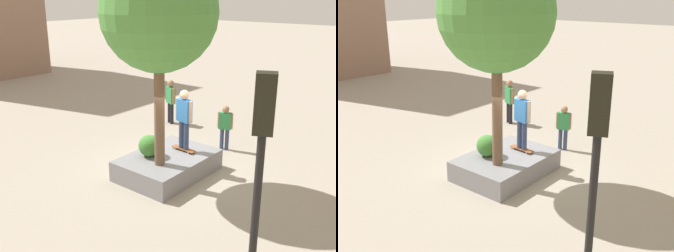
# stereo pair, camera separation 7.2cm
# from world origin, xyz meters

# --- Properties ---
(ground_plane) EXTENTS (120.00, 120.00, 0.00)m
(ground_plane) POSITION_xyz_m (0.00, 0.00, 0.00)
(ground_plane) COLOR #9E9384
(planter_ledge) EXTENTS (2.81, 1.96, 0.59)m
(planter_ledge) POSITION_xyz_m (0.34, 0.08, 0.29)
(planter_ledge) COLOR gray
(planter_ledge) RESTS_ON ground
(plaza_tree) EXTENTS (2.93, 2.93, 5.46)m
(plaza_tree) POSITION_xyz_m (0.94, 0.28, 4.56)
(plaza_tree) COLOR brown
(plaza_tree) RESTS_ON planter_ledge
(boxwood_shrub) EXTENTS (0.63, 0.63, 0.63)m
(boxwood_shrub) POSITION_xyz_m (0.70, -0.31, 0.90)
(boxwood_shrub) COLOR #3D7A33
(boxwood_shrub) RESTS_ON planter_ledge
(skateboard) EXTENTS (0.26, 0.81, 0.07)m
(skateboard) POSITION_xyz_m (-0.23, 0.21, 0.64)
(skateboard) COLOR brown
(skateboard) RESTS_ON planter_ledge
(skateboarder) EXTENTS (0.27, 0.60, 1.78)m
(skateboarder) POSITION_xyz_m (-0.23, 0.21, 1.69)
(skateboarder) COLOR navy
(skateboarder) RESTS_ON skateboard
(traffic_light_corner) EXTENTS (0.37, 0.36, 4.05)m
(traffic_light_corner) POSITION_xyz_m (3.68, 4.47, 2.79)
(traffic_light_corner) COLOR black
(traffic_light_corner) RESTS_ON ground
(passerby_with_bag) EXTENTS (0.30, 0.50, 1.53)m
(passerby_with_bag) POSITION_xyz_m (-2.34, 0.34, 0.89)
(passerby_with_bag) COLOR navy
(passerby_with_bag) RESTS_ON ground
(bystander_watching) EXTENTS (0.39, 0.56, 1.78)m
(bystander_watching) POSITION_xyz_m (-3.42, -2.86, 1.03)
(bystander_watching) COLOR black
(bystander_watching) RESTS_ON ground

